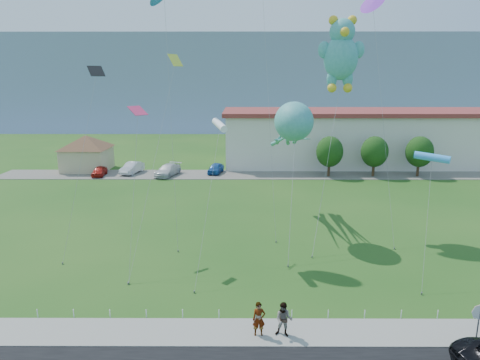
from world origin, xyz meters
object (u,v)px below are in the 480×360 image
warehouse (420,137)px  stop_sign (479,316)px  parked_car_silver (132,168)px  octopus_kite (292,129)px  teddy_bear_kite (341,52)px  parked_car_red (99,171)px  parked_car_blue (216,168)px  pedestrian_right (284,320)px  pavilion (86,149)px  pedestrian_left (259,319)px  parked_car_white (168,170)px

warehouse → stop_sign: 51.00m
parked_car_silver → stop_sign: bearing=-42.1°
octopus_kite → teddy_bear_kite: bearing=18.8°
warehouse → octopus_kite: (-23.59, -30.83, 4.64)m
parked_car_red → parked_car_blue: bearing=3.5°
warehouse → pedestrian_right: size_ratio=33.72×
pavilion → warehouse: (50.00, 6.00, 1.10)m
octopus_kite → pedestrian_right: bearing=-97.1°
pedestrian_right → parked_car_silver: bearing=128.2°
parked_car_red → teddy_bear_kite: size_ratio=0.21×
stop_sign → parked_car_silver: 47.93m
warehouse → pedestrian_right: bearing=-118.5°
stop_sign → octopus_kite: (-7.09, 17.37, 6.90)m
teddy_bear_kite → pedestrian_left: bearing=-112.8°
stop_sign → pedestrian_left: (-10.38, 1.17, -0.87)m
parked_car_red → octopus_kite: (23.46, -20.93, 8.08)m
parked_car_silver → octopus_kite: size_ratio=0.33×
pavilion → parked_car_silver: pavilion is taller
parked_car_white → teddy_bear_kite: size_ratio=0.29×
pavilion → parked_car_silver: bearing=-18.3°
stop_sign → pedestrian_right: bearing=173.1°
parked_car_silver → pedestrian_right: bearing=-51.6°
parked_car_red → parked_car_white: (9.25, 0.14, 0.12)m
pavilion → pedestrian_left: bearing=-60.6°
octopus_kite → teddy_bear_kite: 7.58m
pedestrian_right → parked_car_white: (-12.18, 37.33, -0.20)m
parked_car_red → pedestrian_right: bearing=-62.8°
parked_car_silver → parked_car_blue: bearing=14.9°
pavilion → parked_car_red: size_ratio=2.49×
pedestrian_right → parked_car_blue: (-5.75, 38.92, -0.26)m
stop_sign → parked_car_white: 43.96m
stop_sign → pedestrian_left: bearing=173.6°
teddy_bear_kite → parked_car_silver: bearing=138.1°
teddy_bear_kite → octopus_kite: bearing=-161.2°
pedestrian_right → parked_car_blue: size_ratio=0.45×
pavilion → warehouse: bearing=6.8°
parked_car_red → teddy_bear_kite: (27.55, -19.54, 14.30)m
parked_car_silver → parked_car_white: size_ratio=0.90×
warehouse → pedestrian_right: (-25.62, -47.10, -3.12)m
parked_car_white → octopus_kite: 26.63m
teddy_bear_kite → parked_car_red: bearing=144.7°
pedestrian_right → teddy_bear_kite: bearing=84.9°
pedestrian_left → pedestrian_right: pedestrian_right is taller
pedestrian_left → parked_car_blue: (-4.49, 38.86, -0.25)m
parked_car_red → parked_car_white: parked_car_white is taller
warehouse → parked_car_blue: (-31.37, -8.18, -3.38)m
parked_car_blue → teddy_bear_kite: 28.21m
warehouse → stop_sign: warehouse is taller
parked_car_red → parked_car_blue: parked_car_blue is taller
pavilion → pedestrian_left: (23.12, -41.03, -2.03)m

